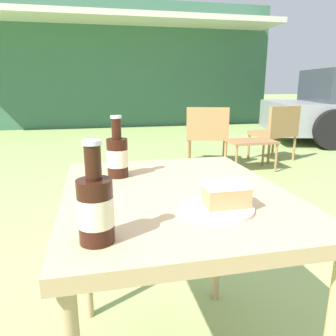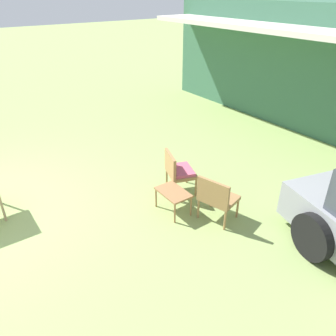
# 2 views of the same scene
# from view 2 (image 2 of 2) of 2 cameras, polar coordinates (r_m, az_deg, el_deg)

# --- Properties ---
(cabin_building) EXTENTS (8.44, 4.97, 3.03)m
(cabin_building) POSITION_cam_2_polar(r_m,az_deg,el_deg) (10.70, 25.90, 16.63)
(cabin_building) COLOR #38664C
(cabin_building) RESTS_ON ground_plane
(wicker_chair_cushioned) EXTENTS (0.67, 0.61, 0.79)m
(wicker_chair_cushioned) POSITION_cam_2_polar(r_m,az_deg,el_deg) (5.87, 1.78, -0.35)
(wicker_chair_cushioned) COLOR #9E7547
(wicker_chair_cushioned) RESTS_ON ground_plane
(wicker_chair_plain) EXTENTS (0.65, 0.59, 0.79)m
(wicker_chair_plain) POSITION_cam_2_polar(r_m,az_deg,el_deg) (5.20, 8.47, -4.92)
(wicker_chair_plain) COLOR #9E7547
(wicker_chair_plain) RESTS_ON ground_plane
(garden_side_table) EXTENTS (0.59, 0.38, 0.39)m
(garden_side_table) POSITION_cam_2_polar(r_m,az_deg,el_deg) (5.41, 0.92, -4.51)
(garden_side_table) COLOR #996B42
(garden_side_table) RESTS_ON ground_plane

